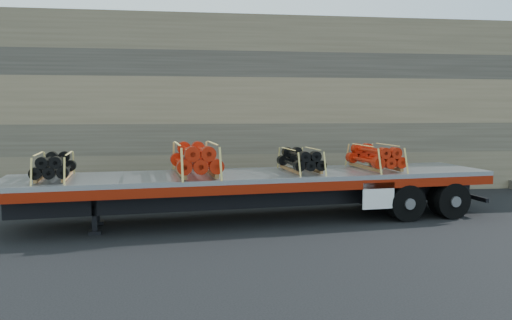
{
  "coord_description": "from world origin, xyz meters",
  "views": [
    {
      "loc": [
        -2.2,
        -14.34,
        3.32
      ],
      "look_at": [
        -0.0,
        1.31,
        1.74
      ],
      "focal_mm": 35.0,
      "sensor_mm": 36.0,
      "label": 1
    }
  ],
  "objects_px": {
    "bundle_midfront": "(195,160)",
    "bundle_rear": "(375,158)",
    "trailer": "(257,196)",
    "bundle_midrear": "(300,161)",
    "bundle_front": "(54,167)"
  },
  "relations": [
    {
      "from": "bundle_midfront",
      "to": "bundle_midrear",
      "type": "relative_size",
      "value": 1.31
    },
    {
      "from": "bundle_midfront",
      "to": "bundle_rear",
      "type": "distance_m",
      "value": 5.74
    },
    {
      "from": "trailer",
      "to": "bundle_rear",
      "type": "relative_size",
      "value": 6.81
    },
    {
      "from": "bundle_midfront",
      "to": "bundle_midrear",
      "type": "distance_m",
      "value": 3.24
    },
    {
      "from": "trailer",
      "to": "bundle_midrear",
      "type": "distance_m",
      "value": 1.75
    },
    {
      "from": "bundle_midfront",
      "to": "bundle_rear",
      "type": "bearing_deg",
      "value": -0.0
    },
    {
      "from": "bundle_front",
      "to": "bundle_midrear",
      "type": "distance_m",
      "value": 7.1
    },
    {
      "from": "bundle_front",
      "to": "bundle_midfront",
      "type": "distance_m",
      "value": 3.86
    },
    {
      "from": "trailer",
      "to": "bundle_midrear",
      "type": "xyz_separation_m",
      "value": [
        1.38,
        0.14,
        1.06
      ]
    },
    {
      "from": "bundle_front",
      "to": "bundle_midfront",
      "type": "height_order",
      "value": "bundle_midfront"
    },
    {
      "from": "bundle_midrear",
      "to": "bundle_rear",
      "type": "distance_m",
      "value": 2.5
    },
    {
      "from": "trailer",
      "to": "bundle_rear",
      "type": "xyz_separation_m",
      "value": [
        3.87,
        0.4,
        1.1
      ]
    },
    {
      "from": "trailer",
      "to": "bundle_rear",
      "type": "bearing_deg",
      "value": 0.0
    },
    {
      "from": "trailer",
      "to": "bundle_front",
      "type": "bearing_deg",
      "value": 180.0
    },
    {
      "from": "bundle_midfront",
      "to": "bundle_midrear",
      "type": "bearing_deg",
      "value": 0.0
    }
  ]
}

